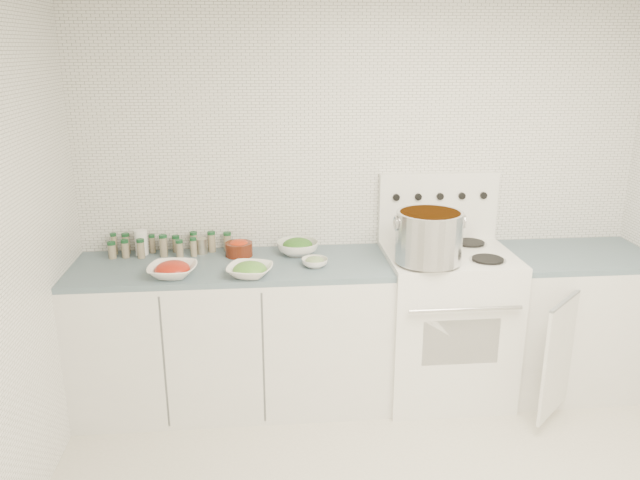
# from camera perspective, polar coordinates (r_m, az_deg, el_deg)

# --- Properties ---
(room_walls) EXTENTS (3.54, 3.04, 2.52)m
(room_walls) POSITION_cam_1_polar(r_m,az_deg,el_deg) (2.44, 9.69, 3.75)
(room_walls) COLOR white
(room_walls) RESTS_ON ground
(counter_left) EXTENTS (1.85, 0.62, 0.90)m
(counter_left) POSITION_cam_1_polar(r_m,az_deg,el_deg) (3.86, -7.86, -8.47)
(counter_left) COLOR white
(counter_left) RESTS_ON ground
(stove) EXTENTS (0.76, 0.70, 1.36)m
(stove) POSITION_cam_1_polar(r_m,az_deg,el_deg) (3.99, 11.31, -7.05)
(stove) COLOR white
(stove) RESTS_ON ground
(counter_right) EXTENTS (0.89, 0.90, 0.90)m
(counter_right) POSITION_cam_1_polar(r_m,az_deg,el_deg) (4.31, 21.89, -6.82)
(counter_right) COLOR white
(counter_right) RESTS_ON ground
(stock_pot) EXTENTS (0.40, 0.38, 0.29)m
(stock_pot) POSITION_cam_1_polar(r_m,az_deg,el_deg) (3.57, 9.93, 0.45)
(stock_pot) COLOR silver
(stock_pot) RESTS_ON stove
(bowl_tomato) EXTENTS (0.29, 0.29, 0.09)m
(bowl_tomato) POSITION_cam_1_polar(r_m,az_deg,el_deg) (3.54, -13.33, -2.65)
(bowl_tomato) COLOR white
(bowl_tomato) RESTS_ON counter_left
(bowl_snowpea) EXTENTS (0.31, 0.31, 0.08)m
(bowl_snowpea) POSITION_cam_1_polar(r_m,az_deg,el_deg) (3.47, -6.43, -2.73)
(bowl_snowpea) COLOR white
(bowl_snowpea) RESTS_ON counter_left
(bowl_broccoli) EXTENTS (0.27, 0.27, 0.10)m
(bowl_broccoli) POSITION_cam_1_polar(r_m,az_deg,el_deg) (3.81, -2.05, -0.61)
(bowl_broccoli) COLOR white
(bowl_broccoli) RESTS_ON counter_left
(bowl_zucchini) EXTENTS (0.16, 0.16, 0.06)m
(bowl_zucchini) POSITION_cam_1_polar(r_m,az_deg,el_deg) (3.60, -0.49, -2.01)
(bowl_zucchini) COLOR white
(bowl_zucchini) RESTS_ON counter_left
(bowl_pepper) EXTENTS (0.17, 0.17, 0.10)m
(bowl_pepper) POSITION_cam_1_polar(r_m,az_deg,el_deg) (3.81, -7.42, -0.71)
(bowl_pepper) COLOR #541D0E
(bowl_pepper) RESTS_ON counter_left
(salt_canister) EXTENTS (0.09, 0.09, 0.15)m
(salt_canister) POSITION_cam_1_polar(r_m,az_deg,el_deg) (3.95, -16.02, -0.21)
(salt_canister) COLOR white
(salt_canister) RESTS_ON counter_left
(tin_can) EXTENTS (0.09, 0.09, 0.09)m
(tin_can) POSITION_cam_1_polar(r_m,az_deg,el_deg) (3.89, -10.79, -0.54)
(tin_can) COLOR #A49D8B
(tin_can) RESTS_ON counter_left
(spice_cluster) EXTENTS (0.73, 0.15, 0.14)m
(spice_cluster) POSITION_cam_1_polar(r_m,az_deg,el_deg) (3.92, -14.01, -0.43)
(spice_cluster) COLOR gray
(spice_cluster) RESTS_ON counter_left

